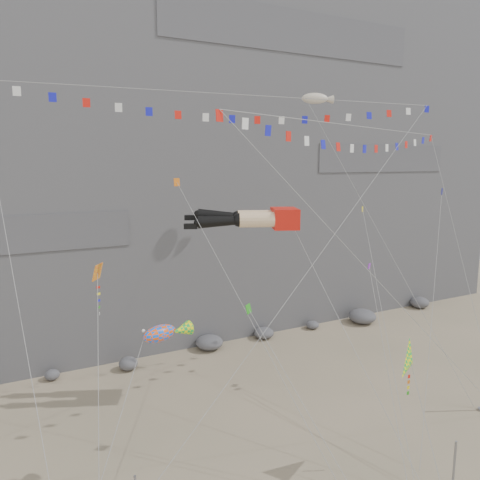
{
  "coord_description": "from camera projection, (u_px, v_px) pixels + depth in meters",
  "views": [
    {
      "loc": [
        -16.73,
        -21.9,
        17.58
      ],
      "look_at": [
        -0.84,
        9.0,
        11.78
      ],
      "focal_mm": 35.0,
      "sensor_mm": 36.0,
      "label": 1
    }
  ],
  "objects": [
    {
      "name": "harlequin_kite",
      "position": [
        98.0,
        273.0,
        23.39
      ],
      "size": [
        2.58,
        6.9,
        13.56
      ],
      "color": "red",
      "rests_on": "ground"
    },
    {
      "name": "small_kite_b",
      "position": [
        370.0,
        270.0,
        35.33
      ],
      "size": [
        6.57,
        10.79,
        15.35
      ],
      "color": "purple",
      "rests_on": "ground"
    },
    {
      "name": "flag_banner_upper",
      "position": [
        245.0,
        95.0,
        32.64
      ],
      "size": [
        32.76,
        13.96,
        29.25
      ],
      "color": "red",
      "rests_on": "ground"
    },
    {
      "name": "small_kite_c",
      "position": [
        250.0,
        311.0,
        28.09
      ],
      "size": [
        3.18,
        8.61,
        12.09
      ],
      "color": "#219416",
      "rests_on": "ground"
    },
    {
      "name": "fish_windsock",
      "position": [
        159.0,
        334.0,
        24.58
      ],
      "size": [
        7.26,
        5.27,
        11.08
      ],
      "color": "#FF520D",
      "rests_on": "ground"
    },
    {
      "name": "anchor_pole_center",
      "position": [
        453.0,
        478.0,
        23.35
      ],
      "size": [
        0.12,
        0.12,
        4.0
      ],
      "primitive_type": "cylinder",
      "color": "gray",
      "rests_on": "ground"
    },
    {
      "name": "small_kite_e",
      "position": [
        441.0,
        196.0,
        35.41
      ],
      "size": [
        10.35,
        8.46,
        19.75
      ],
      "color": "#1617C0",
      "rests_on": "ground"
    },
    {
      "name": "blimp_windsock",
      "position": [
        315.0,
        99.0,
        40.66
      ],
      "size": [
        6.28,
        15.58,
        27.49
      ],
      "color": "beige",
      "rests_on": "ground"
    },
    {
      "name": "talus_boulders",
      "position": [
        209.0,
        343.0,
        44.47
      ],
      "size": [
        60.0,
        3.0,
        1.2
      ],
      "primitive_type": null,
      "color": "#5B5C60",
      "rests_on": "ground"
    },
    {
      "name": "flag_banner_lower",
      "position": [
        360.0,
        127.0,
        31.36
      ],
      "size": [
        25.35,
        11.28,
        22.71
      ],
      "color": "red",
      "rests_on": "ground"
    },
    {
      "name": "delta_kite",
      "position": [
        410.0,
        360.0,
        26.12
      ],
      "size": [
        2.55,
        4.91,
        8.53
      ],
      "color": "#FFF50D",
      "rests_on": "ground"
    },
    {
      "name": "small_kite_a",
      "position": [
        179.0,
        186.0,
        31.78
      ],
      "size": [
        4.89,
        14.19,
        21.5
      ],
      "color": "orange",
      "rests_on": "ground"
    },
    {
      "name": "legs_kite",
      "position": [
        254.0,
        219.0,
        33.69
      ],
      "size": [
        8.36,
        17.27,
        19.13
      ],
      "rotation": [
        0.0,
        0.0,
        -0.4
      ],
      "color": "red",
      "rests_on": "ground"
    },
    {
      "name": "cliff",
      "position": [
        155.0,
        97.0,
        53.61
      ],
      "size": [
        80.0,
        28.0,
        50.0
      ],
      "primitive_type": "cube",
      "color": "slate",
      "rests_on": "ground"
    },
    {
      "name": "ground",
      "position": [
        316.0,
        443.0,
        29.65
      ],
      "size": [
        120.0,
        120.0,
        0.0
      ],
      "primitive_type": "plane",
      "color": "gray",
      "rests_on": "ground"
    },
    {
      "name": "small_kite_d",
      "position": [
        364.0,
        215.0,
        37.88
      ],
      "size": [
        7.85,
        13.8,
        20.4
      ],
      "color": "yellow",
      "rests_on": "ground"
    }
  ]
}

